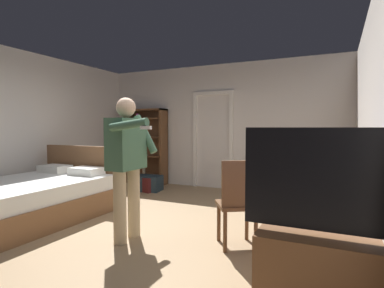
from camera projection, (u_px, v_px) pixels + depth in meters
name	position (u px, v px, depth m)	size (l,w,h in m)	color
ground_plane	(136.00, 229.00, 4.07)	(6.64, 6.64, 0.00)	#997A56
wall_back	(218.00, 127.00, 6.77)	(5.59, 0.12, 2.71)	silver
wall_left	(2.00, 127.00, 5.17)	(0.15, 6.28, 2.71)	silver
wall_right	(380.00, 126.00, 2.82)	(0.12, 6.28, 2.71)	silver
doorway_frame	(213.00, 133.00, 6.75)	(0.93, 0.08, 2.13)	white
bed	(37.00, 197.00, 4.58)	(1.64, 2.05, 1.02)	brown
bookshelf	(146.00, 143.00, 7.34)	(1.04, 0.32, 1.78)	brown
tv_flatscreen	(333.00, 262.00, 2.13)	(1.24, 0.40, 1.34)	brown
side_table	(300.00, 207.00, 3.34)	(0.63, 0.63, 0.70)	#4C331E
laptop	(296.00, 182.00, 3.31)	(0.40, 0.40, 0.15)	black
bottle_on_table	(314.00, 179.00, 3.19)	(0.06, 0.06, 0.24)	#1E4A0C
wooden_chair	(239.00, 200.00, 3.38)	(0.58, 0.58, 0.99)	brown
person_blue_shirt	(127.00, 157.00, 3.62)	(0.66, 0.62, 1.69)	tan
suitcase_dark	(147.00, 184.00, 6.50)	(0.47, 0.37, 0.30)	#4C1919
suitcase_small	(148.00, 183.00, 6.50)	(0.53, 0.40, 0.32)	#1E2D38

